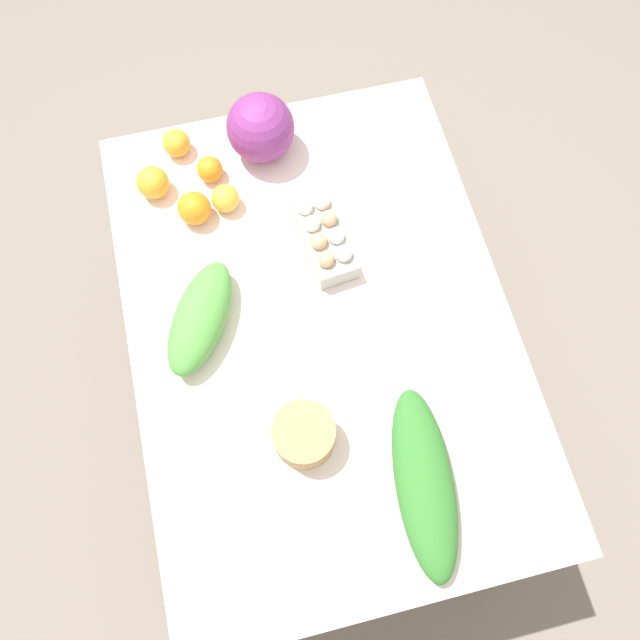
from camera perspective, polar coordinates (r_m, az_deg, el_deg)
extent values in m
plane|color=#70665B|center=(2.17, 0.00, -7.16)|extent=(8.00, 8.00, 0.00)
cube|color=silver|center=(1.47, 0.00, -0.48)|extent=(1.27, 0.89, 0.03)
cylinder|color=brown|center=(1.83, 17.08, -18.57)|extent=(0.06, 0.06, 0.72)
cylinder|color=brown|center=(2.12, 6.59, 12.64)|extent=(0.06, 0.06, 0.72)
cylinder|color=brown|center=(1.78, -8.47, -25.03)|extent=(0.06, 0.06, 0.72)
cylinder|color=brown|center=(2.07, -14.37, 8.14)|extent=(0.06, 0.06, 0.72)
sphere|color=#7A2D75|center=(1.63, -5.47, 17.08)|extent=(0.17, 0.17, 0.17)
cube|color=#A8A8A3|center=(1.52, 0.35, 7.49)|extent=(0.24, 0.12, 0.06)
sphere|color=white|center=(1.45, 2.16, 6.08)|extent=(0.04, 0.04, 0.04)
sphere|color=white|center=(1.47, 1.48, 7.70)|extent=(0.04, 0.04, 0.04)
sphere|color=tan|center=(1.50, 0.82, 9.27)|extent=(0.04, 0.04, 0.04)
sphere|color=white|center=(1.52, 0.18, 10.79)|extent=(0.04, 0.04, 0.04)
sphere|color=tan|center=(1.44, 0.54, 5.57)|extent=(0.04, 0.04, 0.04)
sphere|color=tan|center=(1.47, -0.12, 7.20)|extent=(0.04, 0.04, 0.04)
sphere|color=white|center=(1.49, -0.76, 8.78)|extent=(0.04, 0.04, 0.04)
sphere|color=white|center=(1.51, -1.40, 10.32)|extent=(0.04, 0.04, 0.04)
cylinder|color=#A87F51|center=(1.34, -1.49, -10.47)|extent=(0.13, 0.13, 0.09)
ellipsoid|color=#2D6B28|center=(1.35, 9.50, -14.41)|extent=(0.41, 0.17, 0.08)
ellipsoid|color=#4C933D|center=(1.44, -10.89, 0.21)|extent=(0.31, 0.24, 0.09)
sphere|color=orange|center=(1.57, -11.43, 9.97)|extent=(0.08, 0.08, 0.08)
sphere|color=orange|center=(1.64, -10.05, 13.41)|extent=(0.07, 0.07, 0.07)
sphere|color=orange|center=(1.64, -15.04, 12.03)|extent=(0.08, 0.08, 0.08)
sphere|color=orange|center=(1.70, -12.99, 15.48)|extent=(0.07, 0.07, 0.07)
sphere|color=#F9A833|center=(1.58, -8.65, 10.94)|extent=(0.07, 0.07, 0.07)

